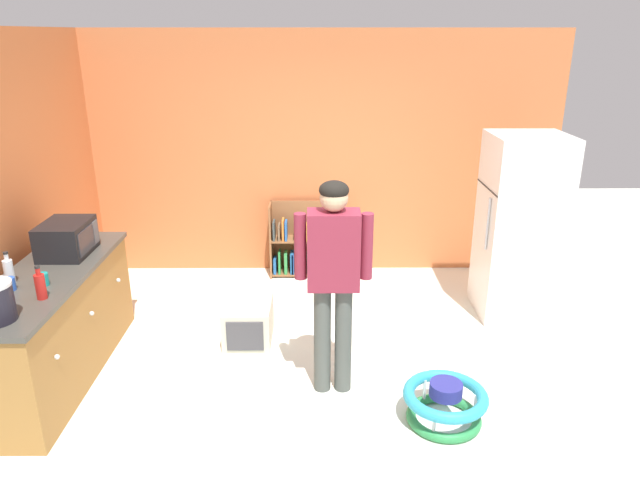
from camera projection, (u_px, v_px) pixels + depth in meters
name	position (u px, v px, depth m)	size (l,w,h in m)	color
ground_plane	(330.00, 375.00, 4.73)	(12.00, 12.00, 0.00)	silver
back_wall	(326.00, 156.00, 6.47)	(5.20, 0.06, 2.70)	#CA6E3E
left_side_wall	(27.00, 191.00, 5.02)	(0.06, 2.99, 2.70)	#CF6E3C
kitchen_counter	(54.00, 326.00, 4.59)	(0.65, 1.99, 0.90)	olive
refrigerator	(520.00, 227.00, 5.53)	(0.73, 0.68, 1.78)	white
bookshelf	(301.00, 244.00, 6.62)	(0.80, 0.28, 0.85)	brown
standing_person	(333.00, 270.00, 4.22)	(0.57, 0.22, 1.68)	#4A4F4B
baby_walker	(445.00, 403.00, 4.12)	(0.60, 0.60, 0.32)	#2D8C49
pet_carrier	(248.00, 321.00, 5.23)	(0.42, 0.55, 0.36)	beige
microwave	(67.00, 238.00, 4.79)	(0.37, 0.48, 0.28)	black
banana_bunch	(4.00, 299.00, 3.96)	(0.15, 0.16, 0.04)	gold
ketchup_bottle	(40.00, 286.00, 4.00)	(0.07, 0.07, 0.25)	red
clear_bottle	(9.00, 271.00, 4.25)	(0.07, 0.07, 0.25)	silver
blue_cup	(10.00, 284.00, 4.15)	(0.08, 0.08, 0.10)	blue
orange_cup	(76.00, 234.00, 5.16)	(0.08, 0.08, 0.10)	orange
teal_cup	(43.00, 279.00, 4.22)	(0.08, 0.08, 0.10)	teal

